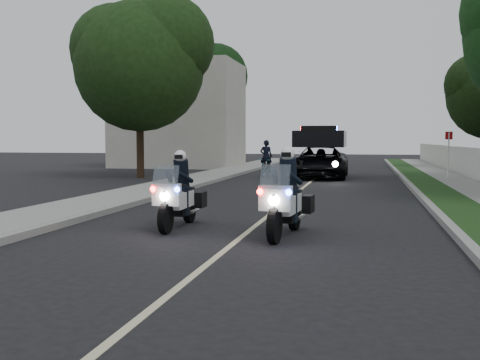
# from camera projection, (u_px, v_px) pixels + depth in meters

# --- Properties ---
(ground) EXTENTS (120.00, 120.00, 0.00)m
(ground) POSITION_uv_depth(u_px,v_px,m) (246.00, 234.00, 11.60)
(ground) COLOR black
(ground) RESTS_ON ground
(curb_right) EXTENTS (0.20, 60.00, 0.15)m
(curb_right) POSITION_uv_depth(u_px,v_px,m) (415.00, 190.00, 20.48)
(curb_right) COLOR gray
(curb_right) RESTS_ON ground
(grass_verge) EXTENTS (1.20, 60.00, 0.16)m
(grass_verge) POSITION_uv_depth(u_px,v_px,m) (435.00, 191.00, 20.33)
(grass_verge) COLOR #193814
(grass_verge) RESTS_ON ground
(sidewalk_right) EXTENTS (1.40, 60.00, 0.16)m
(sidewalk_right) POSITION_uv_depth(u_px,v_px,m) (474.00, 191.00, 20.05)
(sidewalk_right) COLOR gray
(sidewalk_right) RESTS_ON ground
(curb_left) EXTENTS (0.20, 60.00, 0.15)m
(curb_left) POSITION_uv_depth(u_px,v_px,m) (195.00, 186.00, 22.21)
(curb_left) COLOR gray
(curb_left) RESTS_ON ground
(sidewalk_left) EXTENTS (2.00, 60.00, 0.16)m
(sidewalk_left) POSITION_uv_depth(u_px,v_px,m) (168.00, 186.00, 22.44)
(sidewalk_left) COLOR gray
(sidewalk_left) RESTS_ON ground
(building_far) EXTENTS (8.00, 6.00, 7.00)m
(building_far) POSITION_uv_depth(u_px,v_px,m) (179.00, 115.00, 38.81)
(building_far) COLOR #A8A396
(building_far) RESTS_ON ground
(lane_marking) EXTENTS (0.12, 50.00, 0.01)m
(lane_marking) POSITION_uv_depth(u_px,v_px,m) (300.00, 190.00, 21.35)
(lane_marking) COLOR #BFB78C
(lane_marking) RESTS_ON ground
(police_moto_left) EXTENTS (0.70, 1.98, 1.68)m
(police_moto_left) POSITION_uv_depth(u_px,v_px,m) (179.00, 228.00, 12.37)
(police_moto_left) COLOR silver
(police_moto_left) RESTS_ON ground
(police_moto_right) EXTENTS (0.92, 2.13, 1.76)m
(police_moto_right) POSITION_uv_depth(u_px,v_px,m) (285.00, 236.00, 11.31)
(police_moto_right) COLOR silver
(police_moto_right) RESTS_ON ground
(police_suv) EXTENTS (2.58, 5.56, 2.70)m
(police_suv) POSITION_uv_depth(u_px,v_px,m) (320.00, 178.00, 28.04)
(police_suv) COLOR black
(police_suv) RESTS_ON ground
(bicycle) EXTENTS (0.70, 1.73, 0.89)m
(bicycle) POSITION_uv_depth(u_px,v_px,m) (266.00, 177.00, 28.82)
(bicycle) COLOR black
(bicycle) RESTS_ON ground
(cyclist) EXTENTS (0.63, 0.45, 1.65)m
(cyclist) POSITION_uv_depth(u_px,v_px,m) (266.00, 177.00, 28.82)
(cyclist) COLOR black
(cyclist) RESTS_ON ground
(sign_post) EXTENTS (0.47, 0.47, 2.30)m
(sign_post) POSITION_uv_depth(u_px,v_px,m) (448.00, 181.00, 25.72)
(sign_post) COLOR red
(sign_post) RESTS_ON ground
(tree_left_near) EXTENTS (8.23, 8.23, 10.48)m
(tree_left_near) POSITION_uv_depth(u_px,v_px,m) (141.00, 178.00, 28.05)
(tree_left_near) COLOR #1A3612
(tree_left_near) RESTS_ON ground
(tree_left_far) EXTENTS (8.25, 8.25, 10.46)m
(tree_left_far) POSITION_uv_depth(u_px,v_px,m) (199.00, 165.00, 42.26)
(tree_left_far) COLOR black
(tree_left_far) RESTS_ON ground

